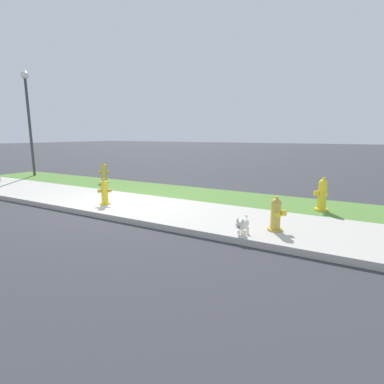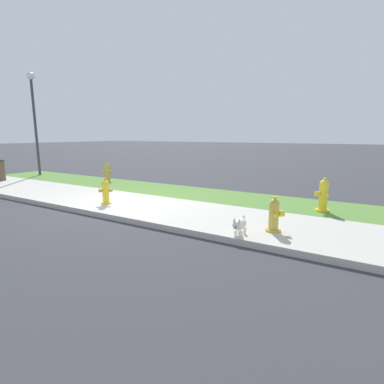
{
  "view_description": "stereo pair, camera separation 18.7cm",
  "coord_description": "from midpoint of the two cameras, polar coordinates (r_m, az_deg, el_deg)",
  "views": [
    {
      "loc": [
        5.36,
        -5.89,
        1.82
      ],
      "look_at": [
        1.7,
        0.53,
        0.4
      ],
      "focal_mm": 28.0,
      "sensor_mm": 36.0,
      "label": 1
    },
    {
      "loc": [
        5.52,
        -5.79,
        1.82
      ],
      "look_at": [
        1.7,
        0.53,
        0.4
      ],
      "focal_mm": 28.0,
      "sensor_mm": 36.0,
      "label": 2
    }
  ],
  "objects": [
    {
      "name": "grass_verge",
      "position": [
        9.87,
        -2.93,
        0.26
      ],
      "size": [
        18.0,
        1.96,
        0.01
      ],
      "primitive_type": "cube",
      "color": "#568438",
      "rests_on": "ground"
    },
    {
      "name": "fire_hydrant_at_driveway",
      "position": [
        12.03,
        -15.37,
        3.57
      ],
      "size": [
        0.39,
        0.38,
        0.77
      ],
      "rotation": [
        0.0,
        0.0,
        0.49
      ],
      "color": "gold",
      "rests_on": "ground"
    },
    {
      "name": "sidewalk_pavement",
      "position": [
        8.19,
        -11.52,
        -2.15
      ],
      "size": [
        18.0,
        2.4,
        0.01
      ],
      "primitive_type": "cube",
      "color": "#BCB7AD",
      "rests_on": "ground"
    },
    {
      "name": "small_white_dog",
      "position": [
        5.46,
        10.05,
        -6.18
      ],
      "size": [
        0.24,
        0.55,
        0.41
      ],
      "rotation": [
        0.0,
        0.0,
        4.82
      ],
      "color": "silver",
      "rests_on": "ground"
    },
    {
      "name": "fire_hydrant_near_corner",
      "position": [
        8.23,
        -15.5,
        0.07
      ],
      "size": [
        0.33,
        0.33,
        0.7
      ],
      "rotation": [
        0.0,
        0.0,
        0.74
      ],
      "color": "yellow",
      "rests_on": "ground"
    },
    {
      "name": "street_lamp",
      "position": [
        15.3,
        -27.62,
        14.0
      ],
      "size": [
        0.32,
        0.32,
        4.47
      ],
      "color": "#3D3D42",
      "rests_on": "ground"
    },
    {
      "name": "fire_hydrant_mid_block",
      "position": [
        7.84,
        24.34,
        -0.57
      ],
      "size": [
        0.36,
        0.37,
        0.82
      ],
      "rotation": [
        0.0,
        0.0,
        2.1
      ],
      "color": "yellow",
      "rests_on": "ground"
    },
    {
      "name": "fire_hydrant_by_grass_verge",
      "position": [
        5.91,
        16.25,
        -4.24
      ],
      "size": [
        0.34,
        0.36,
        0.68
      ],
      "rotation": [
        0.0,
        0.0,
        5.24
      ],
      "color": "gold",
      "rests_on": "ground"
    },
    {
      "name": "ground_plane",
      "position": [
        8.19,
        -11.52,
        -2.18
      ],
      "size": [
        120.0,
        120.0,
        0.0
      ],
      "primitive_type": "plane",
      "color": "#38383D"
    },
    {
      "name": "street_curb",
      "position": [
        7.32,
        -18.35,
        -3.61
      ],
      "size": [
        18.0,
        0.16,
        0.12
      ],
      "primitive_type": "cube",
      "color": "#BCB7AD",
      "rests_on": "ground"
    }
  ]
}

